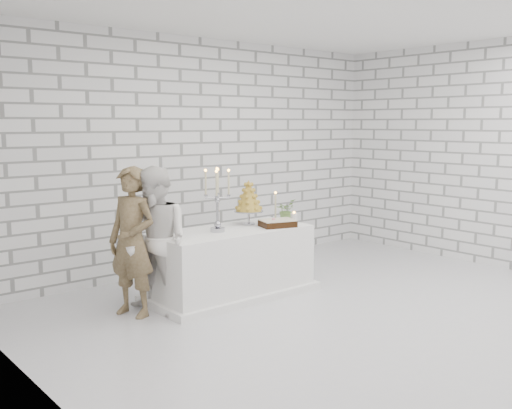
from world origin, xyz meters
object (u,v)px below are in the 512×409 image
Objects in this scene: groom at (132,242)px; candelabra at (217,200)px; bride at (156,241)px; croquembouche at (249,202)px; cake_table at (231,263)px.

candelabra is (0.97, -0.11, 0.35)m from groom.
bride is 0.84m from candelabra.
candelabra is 0.56m from croquembouche.
bride is (-0.96, -0.03, 0.37)m from cake_table.
cake_table is 0.73m from croquembouche.
bride is (0.20, -0.13, -0.00)m from groom.
groom reaches higher than candelabra.
bride is 2.15× the size of candelabra.
bride is 1.34m from croquembouche.
groom is 0.24m from bride.
croquembouche is at bearing 18.35° from cake_table.
candelabra reaches higher than croquembouche.
candelabra is (-0.19, -0.01, 0.72)m from cake_table.
groom reaches higher than cake_table.
cake_table is 1.20× the size of groom.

